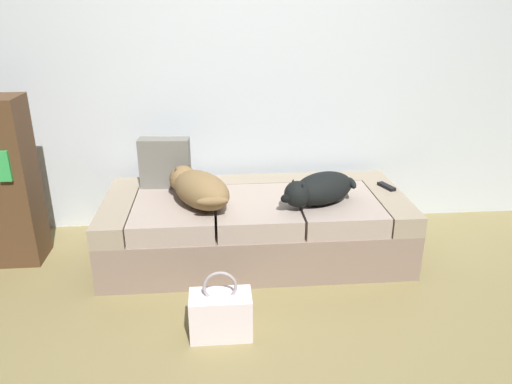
{
  "coord_description": "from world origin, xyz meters",
  "views": [
    {
      "loc": [
        -0.25,
        -1.87,
        1.65
      ],
      "look_at": [
        0.0,
        1.08,
        0.48
      ],
      "focal_mm": 34.47,
      "sensor_mm": 36.0,
      "label": 1
    }
  ],
  "objects_px": {
    "dog_tan": "(198,188)",
    "couch": "(255,226)",
    "throw_pillow": "(165,163)",
    "tv_remote": "(386,186)",
    "dog_dark": "(319,189)",
    "handbag": "(221,314)"
  },
  "relations": [
    {
      "from": "dog_tan",
      "to": "couch",
      "type": "bearing_deg",
      "value": 16.01
    },
    {
      "from": "throw_pillow",
      "to": "dog_tan",
      "type": "bearing_deg",
      "value": -56.36
    },
    {
      "from": "couch",
      "to": "dog_tan",
      "type": "xyz_separation_m",
      "value": [
        -0.37,
        -0.11,
        0.33
      ]
    },
    {
      "from": "couch",
      "to": "tv_remote",
      "type": "relative_size",
      "value": 13.24
    },
    {
      "from": "tv_remote",
      "to": "dog_dark",
      "type": "bearing_deg",
      "value": -176.22
    },
    {
      "from": "couch",
      "to": "dog_dark",
      "type": "distance_m",
      "value": 0.53
    },
    {
      "from": "tv_remote",
      "to": "throw_pillow",
      "type": "bearing_deg",
      "value": 153.32
    },
    {
      "from": "dog_dark",
      "to": "throw_pillow",
      "type": "height_order",
      "value": "throw_pillow"
    },
    {
      "from": "couch",
      "to": "handbag",
      "type": "relative_size",
      "value": 5.25
    },
    {
      "from": "couch",
      "to": "tv_remote",
      "type": "bearing_deg",
      "value": 4.65
    },
    {
      "from": "couch",
      "to": "dog_dark",
      "type": "height_order",
      "value": "dog_dark"
    },
    {
      "from": "dog_tan",
      "to": "handbag",
      "type": "height_order",
      "value": "dog_tan"
    },
    {
      "from": "handbag",
      "to": "couch",
      "type": "bearing_deg",
      "value": 73.64
    },
    {
      "from": "couch",
      "to": "tv_remote",
      "type": "distance_m",
      "value": 0.94
    },
    {
      "from": "throw_pillow",
      "to": "handbag",
      "type": "distance_m",
      "value": 1.25
    },
    {
      "from": "couch",
      "to": "throw_pillow",
      "type": "xyz_separation_m",
      "value": [
        -0.6,
        0.24,
        0.39
      ]
    },
    {
      "from": "dog_tan",
      "to": "throw_pillow",
      "type": "bearing_deg",
      "value": 123.64
    },
    {
      "from": "dog_dark",
      "to": "tv_remote",
      "type": "relative_size",
      "value": 3.69
    },
    {
      "from": "dog_tan",
      "to": "tv_remote",
      "type": "distance_m",
      "value": 1.3
    },
    {
      "from": "dog_tan",
      "to": "handbag",
      "type": "bearing_deg",
      "value": -81.06
    },
    {
      "from": "couch",
      "to": "dog_tan",
      "type": "distance_m",
      "value": 0.51
    },
    {
      "from": "dog_dark",
      "to": "handbag",
      "type": "relative_size",
      "value": 1.46
    }
  ]
}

